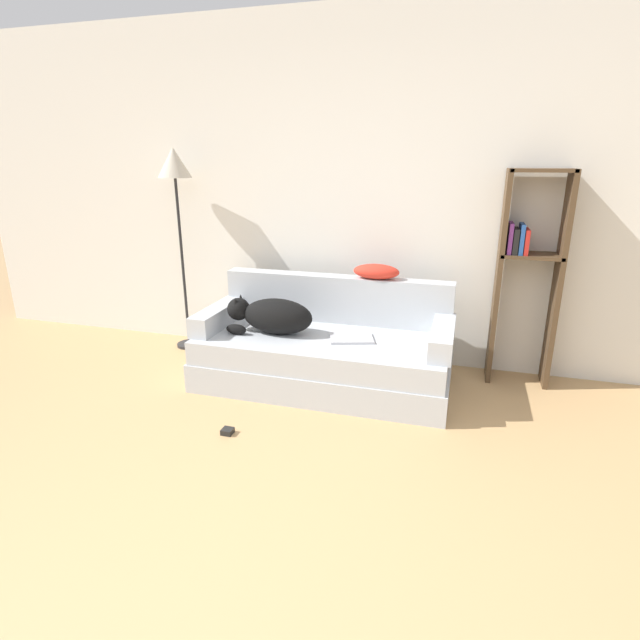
{
  "coord_description": "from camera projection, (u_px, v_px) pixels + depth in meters",
  "views": [
    {
      "loc": [
        0.85,
        -1.13,
        1.62
      ],
      "look_at": [
        -0.09,
        2.09,
        0.53
      ],
      "focal_mm": 28.0,
      "sensor_mm": 36.0,
      "label": 1
    }
  ],
  "objects": [
    {
      "name": "couch_arm_left",
      "position": [
        218.0,
        316.0,
        3.85
      ],
      "size": [
        0.15,
        0.68,
        0.15
      ],
      "color": "#B2B7BC",
      "rests_on": "couch"
    },
    {
      "name": "dog",
      "position": [
        271.0,
        316.0,
        3.67
      ],
      "size": [
        0.66,
        0.26,
        0.27
      ],
      "color": "black",
      "rests_on": "couch"
    },
    {
      "name": "power_adapter",
      "position": [
        227.0,
        431.0,
        3.08
      ],
      "size": [
        0.07,
        0.07,
        0.03
      ],
      "color": "black",
      "rests_on": "ground_plane"
    },
    {
      "name": "bookshelf",
      "position": [
        527.0,
        267.0,
        3.57
      ],
      "size": [
        0.44,
        0.26,
        1.56
      ],
      "color": "#4C3823",
      "rests_on": "ground_plane"
    },
    {
      "name": "couch_backrest",
      "position": [
        336.0,
        299.0,
        3.93
      ],
      "size": [
        1.8,
        0.15,
        0.37
      ],
      "color": "#B2B7BC",
      "rests_on": "couch"
    },
    {
      "name": "couch_arm_right",
      "position": [
        443.0,
        337.0,
        3.4
      ],
      "size": [
        0.15,
        0.68,
        0.15
      ],
      "color": "#B2B7BC",
      "rests_on": "couch"
    },
    {
      "name": "wall_back",
      "position": [
        358.0,
        194.0,
        3.94
      ],
      "size": [
        7.37,
        0.06,
        2.7
      ],
      "color": "silver",
      "rests_on": "ground_plane"
    },
    {
      "name": "couch",
      "position": [
        324.0,
        360.0,
        3.71
      ],
      "size": [
        1.84,
        0.87,
        0.38
      ],
      "color": "#B2B7BC",
      "rests_on": "ground_plane"
    },
    {
      "name": "floor_lamp",
      "position": [
        175.0,
        178.0,
        4.08
      ],
      "size": [
        0.28,
        0.28,
        1.71
      ],
      "color": "#232326",
      "rests_on": "ground_plane"
    },
    {
      "name": "laptop",
      "position": [
        351.0,
        338.0,
        3.57
      ],
      "size": [
        0.36,
        0.3,
        0.02
      ],
      "rotation": [
        0.0,
        0.0,
        0.31
      ],
      "color": "#B7B7BC",
      "rests_on": "couch"
    },
    {
      "name": "throw_pillow",
      "position": [
        376.0,
        271.0,
        3.76
      ],
      "size": [
        0.35,
        0.18,
        0.11
      ],
      "color": "red",
      "rests_on": "couch_backrest"
    }
  ]
}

